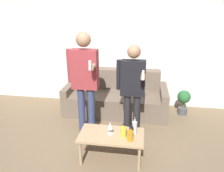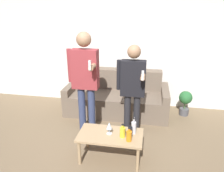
# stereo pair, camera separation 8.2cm
# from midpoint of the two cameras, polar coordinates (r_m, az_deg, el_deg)

# --- Properties ---
(ground_plane) EXTENTS (16.00, 16.00, 0.00)m
(ground_plane) POSITION_cam_midpoint_polar(r_m,az_deg,el_deg) (3.37, -6.65, -19.26)
(ground_plane) COLOR #756047
(wall_back) EXTENTS (8.00, 0.06, 2.70)m
(wall_back) POSITION_cam_midpoint_polar(r_m,az_deg,el_deg) (4.78, -0.56, 10.90)
(wall_back) COLOR silver
(wall_back) RESTS_ON ground_plane
(couch) EXTENTS (2.08, 0.89, 0.85)m
(couch) POSITION_cam_midpoint_polar(r_m,az_deg,el_deg) (4.62, 0.54, -3.01)
(couch) COLOR #6B5B4C
(couch) RESTS_ON ground_plane
(coffee_table) EXTENTS (0.92, 0.49, 0.41)m
(coffee_table) POSITION_cam_midpoint_polar(r_m,az_deg,el_deg) (3.22, -0.92, -13.29)
(coffee_table) COLOR tan
(coffee_table) RESTS_ON ground_plane
(bottle_orange) EXTENTS (0.08, 0.08, 0.20)m
(bottle_orange) POSITION_cam_midpoint_polar(r_m,az_deg,el_deg) (3.10, 2.29, -11.83)
(bottle_orange) COLOR yellow
(bottle_orange) RESTS_ON coffee_table
(bottle_green) EXTENTS (0.06, 0.06, 0.18)m
(bottle_green) POSITION_cam_midpoint_polar(r_m,az_deg,el_deg) (3.14, 4.28, -11.59)
(bottle_green) COLOR black
(bottle_green) RESTS_ON coffee_table
(bottle_dark) EXTENTS (0.07, 0.07, 0.20)m
(bottle_dark) POSITION_cam_midpoint_polar(r_m,az_deg,el_deg) (3.02, 4.01, -12.77)
(bottle_dark) COLOR orange
(bottle_dark) RESTS_ON coffee_table
(bottle_yellow) EXTENTS (0.07, 0.07, 0.25)m
(bottle_yellow) POSITION_cam_midpoint_polar(r_m,az_deg,el_deg) (3.18, 5.15, -10.61)
(bottle_yellow) COLOR silver
(bottle_yellow) RESTS_ON coffee_table
(wine_glass_near) EXTENTS (0.08, 0.08, 0.19)m
(wine_glass_near) POSITION_cam_midpoint_polar(r_m,az_deg,el_deg) (3.14, -1.25, -10.40)
(wine_glass_near) COLOR silver
(wine_glass_near) RESTS_ON coffee_table
(person_standing_left) EXTENTS (0.51, 0.45, 1.77)m
(person_standing_left) POSITION_cam_midpoint_polar(r_m,az_deg,el_deg) (3.57, -7.80, 2.38)
(person_standing_left) COLOR navy
(person_standing_left) RESTS_ON ground_plane
(person_standing_right) EXTENTS (0.46, 0.41, 1.58)m
(person_standing_right) POSITION_cam_midpoint_polar(r_m,az_deg,el_deg) (3.51, 4.69, 0.27)
(person_standing_right) COLOR #232328
(person_standing_right) RESTS_ON ground_plane
(potted_plant) EXTENTS (0.26, 0.26, 0.52)m
(potted_plant) POSITION_cam_midpoint_polar(r_m,az_deg,el_deg) (4.69, 17.74, -3.46)
(potted_plant) COLOR #4C4C51
(potted_plant) RESTS_ON ground_plane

